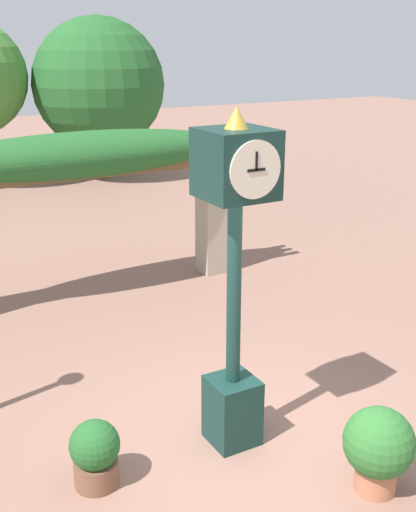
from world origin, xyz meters
TOP-DOWN VIEW (x-y plane):
  - ground_plane at (0.00, 0.00)m, footprint 60.00×60.00m
  - pedestal_clock at (-0.08, 0.20)m, footprint 0.61×0.66m
  - pergola at (0.00, 4.67)m, footprint 5.52×1.04m
  - potted_plant_near_left at (-1.52, 0.23)m, footprint 0.46×0.46m
  - potted_plant_near_right at (0.65, -1.09)m, footprint 0.64×0.64m
  - tree_line at (0.88, 13.34)m, footprint 10.14×4.00m

SIDE VIEW (x-z plane):
  - ground_plane at x=0.00m, z-range 0.00..0.00m
  - potted_plant_near_left at x=-1.52m, z-range 0.01..0.66m
  - potted_plant_near_right at x=0.65m, z-range 0.05..0.87m
  - pedestal_clock at x=-0.08m, z-range 0.23..3.58m
  - pergola at x=0.00m, z-range 0.72..3.32m
  - tree_line at x=0.88m, z-range 0.49..5.00m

